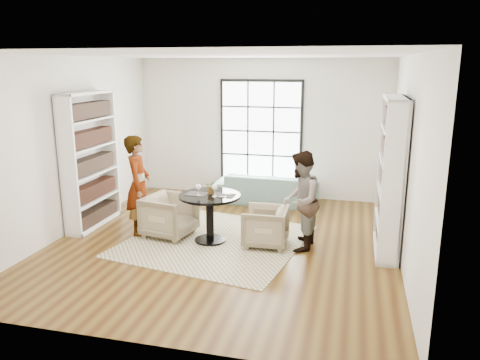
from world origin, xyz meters
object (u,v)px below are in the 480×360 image
(pedestal_table, at_px, (210,208))
(flower_centerpiece, at_px, (212,187))
(sofa, at_px, (267,188))
(wine_glass_left, at_px, (198,187))
(armchair_right, at_px, (265,227))
(armchair_left, at_px, (170,216))
(wine_glass_right, at_px, (215,188))
(person_right, at_px, (300,201))
(person_left, at_px, (138,185))

(pedestal_table, xyz_separation_m, flower_centerpiece, (0.03, 0.05, 0.34))
(sofa, distance_m, wine_glass_left, 2.71)
(armchair_right, bearing_deg, sofa, -171.36)
(armchair_right, bearing_deg, armchair_left, -92.93)
(pedestal_table, bearing_deg, armchair_left, 173.64)
(wine_glass_right, bearing_deg, armchair_right, 9.94)
(person_right, xyz_separation_m, flower_centerpiece, (-1.44, 0.00, 0.13))
(wine_glass_left, relative_size, wine_glass_right, 0.90)
(sofa, relative_size, wine_glass_left, 11.24)
(person_right, distance_m, flower_centerpiece, 1.45)
(person_right, bearing_deg, pedestal_table, -85.16)
(person_left, distance_m, wine_glass_left, 1.16)
(flower_centerpiece, bearing_deg, pedestal_table, -119.15)
(wine_glass_right, relative_size, flower_centerpiece, 0.93)
(pedestal_table, distance_m, armchair_left, 0.78)
(armchair_right, xyz_separation_m, person_right, (0.55, 0.00, 0.47))
(pedestal_table, xyz_separation_m, person_right, (1.47, 0.05, 0.21))
(flower_centerpiece, bearing_deg, armchair_left, 177.52)
(pedestal_table, bearing_deg, armchair_right, 2.91)
(person_left, bearing_deg, pedestal_table, -109.10)
(armchair_right, bearing_deg, person_right, 88.32)
(person_left, bearing_deg, armchair_right, -106.37)
(person_right, bearing_deg, flower_centerpiece, -87.10)
(wine_glass_left, height_order, flower_centerpiece, flower_centerpiece)
(armchair_left, bearing_deg, person_left, 100.26)
(armchair_left, height_order, flower_centerpiece, flower_centerpiece)
(person_left, relative_size, wine_glass_left, 9.02)
(sofa, relative_size, wine_glass_right, 10.10)
(pedestal_table, distance_m, armchair_right, 0.96)
(wine_glass_right, xyz_separation_m, flower_centerpiece, (-0.09, 0.14, -0.04))
(sofa, height_order, wine_glass_left, wine_glass_left)
(person_left, xyz_separation_m, flower_centerpiece, (1.32, -0.03, 0.06))
(wine_glass_right, height_order, flower_centerpiece, flower_centerpiece)
(wine_glass_right, bearing_deg, armchair_left, 168.40)
(person_right, bearing_deg, wine_glass_left, -82.06)
(person_right, height_order, flower_centerpiece, person_right)
(armchair_right, bearing_deg, wine_glass_right, -81.73)
(pedestal_table, bearing_deg, wine_glass_right, -38.65)
(pedestal_table, distance_m, wine_glass_right, 0.40)
(pedestal_table, height_order, armchair_left, pedestal_table)
(armchair_right, relative_size, flower_centerpiece, 3.10)
(armchair_right, height_order, person_left, person_left)
(sofa, relative_size, armchair_left, 2.72)
(sofa, relative_size, person_right, 1.36)
(armchair_left, bearing_deg, wine_glass_left, -96.42)
(person_right, distance_m, wine_glass_left, 1.64)
(sofa, xyz_separation_m, person_left, (-1.77, -2.38, 0.55))
(armchair_right, height_order, wine_glass_left, wine_glass_left)
(wine_glass_right, bearing_deg, flower_centerpiece, 121.98)
(armchair_right, xyz_separation_m, wine_glass_right, (-0.80, -0.14, 0.64))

